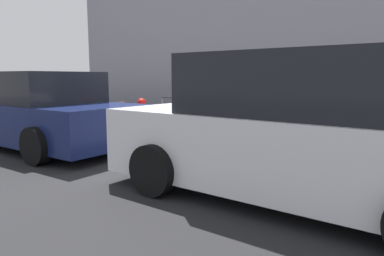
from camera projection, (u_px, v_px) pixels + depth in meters
The scene contains 15 objects.
ground_plane at pixel (177, 146), 7.51m from camera, with size 40.00×40.00×0.00m, color black.
sidewalk_curb at pixel (236, 129), 9.49m from camera, with size 18.00×5.00×0.14m, color gray.
suitcase_olive_0 at pixel (349, 134), 6.00m from camera, with size 0.41×0.27×0.97m.
suitcase_navy_1 at pixel (322, 134), 6.37m from camera, with size 0.41×0.22×0.90m.
suitcase_silver_2 at pixel (295, 133), 6.60m from camera, with size 0.41×0.28×0.64m.
suitcase_teal_3 at pixel (269, 128), 6.84m from camera, with size 0.45×0.26×0.96m.
suitcase_red_4 at pixel (248, 123), 7.15m from camera, with size 0.40×0.21×0.98m.
suitcase_maroon_5 at pixel (229, 126), 7.48m from camera, with size 0.40×0.25×0.91m.
suitcase_black_6 at pixel (207, 121), 7.70m from camera, with size 0.49×0.22×1.01m.
suitcase_olive_7 at pixel (188, 123), 8.05m from camera, with size 0.45×0.19×0.81m.
suitcase_navy_8 at pixel (169, 122), 8.33m from camera, with size 0.49×0.28×0.85m.
fire_hydrant at pixel (142, 113), 8.86m from camera, with size 0.39×0.21×0.79m.
bollard_post at pixel (122, 115), 9.09m from camera, with size 0.16×0.16×0.68m, color brown.
parked_car_white_0 at pixel (296, 133), 4.19m from camera, with size 4.58×2.11×1.72m.
parked_car_navy_1 at pixel (37, 112), 7.45m from camera, with size 4.79×2.19×1.54m.
Camera 1 is at (-4.64, 5.75, 1.45)m, focal length 33.54 mm.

